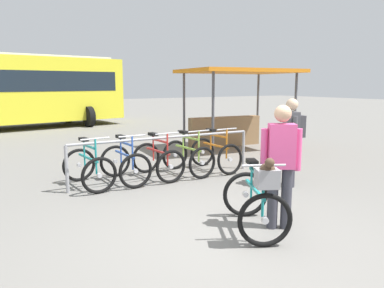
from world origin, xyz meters
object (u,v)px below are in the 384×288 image
(racked_bike_lime, at_px, (188,157))
(market_stall, at_px, (232,101))
(racked_bike_blue, at_px, (125,164))
(featured_bicycle, at_px, (257,197))
(pedestrian_with_backpack, at_px, (292,136))
(racked_bike_red, at_px, (158,160))
(racked_bike_orange, at_px, (216,154))
(racked_bike_teal, at_px, (89,168))
(person_with_featured_bike, at_px, (281,161))

(racked_bike_lime, relative_size, market_stall, 0.34)
(racked_bike_blue, xyz_separation_m, featured_bicycle, (0.53, -3.23, 0.12))
(pedestrian_with_backpack, height_order, market_stall, market_stall)
(market_stall, bearing_deg, racked_bike_blue, -153.78)
(pedestrian_with_backpack, distance_m, market_stall, 4.19)
(racked_bike_red, xyz_separation_m, market_stall, (3.44, 2.06, 1.03))
(racked_bike_lime, bearing_deg, racked_bike_red, 178.37)
(racked_bike_orange, bearing_deg, market_stall, 45.82)
(racked_bike_teal, xyz_separation_m, pedestrian_with_backpack, (3.28, -1.85, 0.57))
(featured_bicycle, bearing_deg, pedestrian_with_backpack, 34.45)
(featured_bicycle, height_order, market_stall, market_stall)
(racked_bike_teal, relative_size, racked_bike_orange, 1.03)
(racked_bike_teal, height_order, pedestrian_with_backpack, pedestrian_with_backpack)
(racked_bike_blue, xyz_separation_m, person_with_featured_bike, (0.92, -3.23, 0.54))
(racked_bike_blue, height_order, racked_bike_orange, same)
(racked_bike_lime, distance_m, market_stall, 3.59)
(featured_bicycle, relative_size, person_with_featured_bike, 0.77)
(racked_bike_teal, xyz_separation_m, racked_bike_red, (1.40, -0.04, -0.00))
(racked_bike_orange, xyz_separation_m, pedestrian_with_backpack, (0.48, -1.77, 0.57))
(racked_bike_blue, height_order, racked_bike_red, same)
(pedestrian_with_backpack, bearing_deg, racked_bike_orange, 105.21)
(racked_bike_teal, xyz_separation_m, featured_bicycle, (1.23, -3.25, 0.12))
(person_with_featured_bike, distance_m, market_stall, 6.19)
(racked_bike_lime, xyz_separation_m, racked_bike_orange, (0.70, -0.02, 0.00))
(racked_bike_red, bearing_deg, racked_bike_orange, -1.63)
(racked_bike_blue, bearing_deg, racked_bike_orange, -1.63)
(racked_bike_lime, bearing_deg, pedestrian_with_backpack, -56.57)
(market_stall, bearing_deg, pedestrian_with_backpack, -111.96)
(market_stall, bearing_deg, racked_bike_lime, -142.81)
(racked_bike_red, xyz_separation_m, person_with_featured_bike, (0.22, -3.21, 0.54))
(racked_bike_orange, distance_m, market_stall, 3.10)
(market_stall, bearing_deg, racked_bike_red, -149.09)
(racked_bike_teal, bearing_deg, racked_bike_orange, -1.63)
(racked_bike_lime, relative_size, featured_bicycle, 0.89)
(racked_bike_red, height_order, racked_bike_orange, same)
(racked_bike_blue, relative_size, featured_bicycle, 0.88)
(racked_bike_red, xyz_separation_m, featured_bicycle, (-0.17, -3.21, 0.12))
(racked_bike_teal, height_order, racked_bike_blue, same)
(racked_bike_red, height_order, pedestrian_with_backpack, pedestrian_with_backpack)
(racked_bike_teal, xyz_separation_m, racked_bike_blue, (0.70, -0.02, -0.00))
(market_stall, bearing_deg, person_with_featured_bike, -121.40)
(racked_bike_blue, xyz_separation_m, racked_bike_lime, (1.40, -0.04, 0.00))
(racked_bike_teal, relative_size, market_stall, 0.35)
(racked_bike_lime, distance_m, pedestrian_with_backpack, 2.22)
(racked_bike_red, distance_m, person_with_featured_bike, 3.27)
(racked_bike_lime, distance_m, featured_bicycle, 3.31)
(racked_bike_red, xyz_separation_m, pedestrian_with_backpack, (1.88, -1.81, 0.57))
(racked_bike_lime, xyz_separation_m, market_stall, (2.74, 2.08, 1.03))
(racked_bike_blue, distance_m, racked_bike_red, 0.70)
(featured_bicycle, bearing_deg, racked_bike_blue, 99.29)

